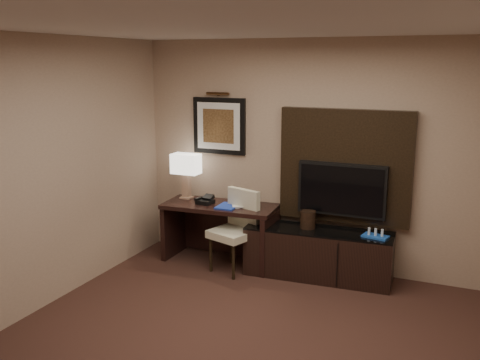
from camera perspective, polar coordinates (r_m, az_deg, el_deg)
The scene contains 17 objects.
ceiling at distance 3.85m, azimuth -0.85°, elevation 16.46°, with size 4.50×5.00×0.01m, color silver.
wall_back at distance 6.30m, azimuth 8.61°, elevation 2.47°, with size 4.50×0.01×2.70m, color tan.
wall_left at distance 5.30m, azimuth -23.53°, elevation -0.34°, with size 0.01×5.00×2.70m, color tan.
desk at distance 6.61m, azimuth -2.13°, elevation -5.70°, with size 1.38×0.59×0.74m, color black.
credenza at distance 6.23m, azimuth 8.32°, elevation -7.80°, with size 1.66×0.46×0.57m, color black.
tv_wall_panel at distance 6.19m, azimuth 11.12°, elevation 1.44°, with size 1.50×0.12×1.30m, color black.
tv at distance 6.15m, azimuth 10.82°, elevation -1.01°, with size 1.00×0.08×0.60m, color black.
artwork at distance 6.69m, azimuth -2.23°, elevation 5.78°, with size 0.70×0.04×0.70m, color black.
picture_light at distance 6.62m, azimuth -2.40°, elevation 9.19°, with size 0.04×0.04×0.30m, color #3F2714.
desk_chair at distance 6.29m, azimuth -0.82°, elevation -5.66°, with size 0.45×0.52×0.95m, color beige, non-canonical shape.
table_lamp at distance 6.76m, azimuth -5.76°, elevation 0.37°, with size 0.34×0.20×0.56m, color tan, non-canonical shape.
desk_phone at distance 6.53m, azimuth -3.74°, elevation -2.14°, with size 0.19×0.17×0.09m, color black, non-canonical shape.
blue_folder at distance 6.38m, azimuth -1.33°, elevation -2.82°, with size 0.23×0.30×0.02m, color #1935A4.
book at distance 6.38m, azimuth -0.87°, elevation -1.75°, with size 0.18×0.02×0.24m, color #B7AE90.
water_bottle at distance 6.33m, azimuth 1.45°, elevation -2.15°, with size 0.06×0.06×0.19m, color silver.
ice_bucket at distance 6.16m, azimuth 7.25°, elevation -4.22°, with size 0.18×0.18×0.20m, color black.
minibar_tray at distance 5.99m, azimuth 14.26°, elevation -5.50°, with size 0.27×0.16×0.10m, color blue, non-canonical shape.
Camera 1 is at (1.58, -3.50, 2.44)m, focal length 40.00 mm.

